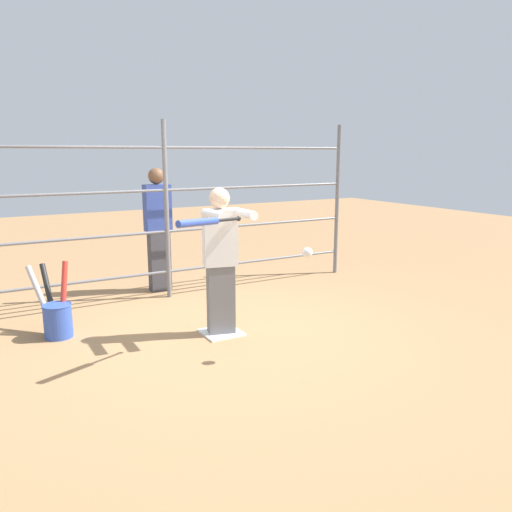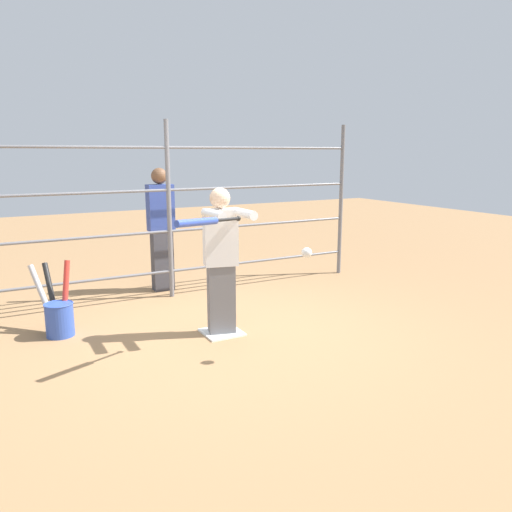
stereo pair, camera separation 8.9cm
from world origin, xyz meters
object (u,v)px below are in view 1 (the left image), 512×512
Objects in this scene: baseball_bat_swinging at (204,222)px; softball_in_flight at (307,252)px; batter at (221,257)px; bystander_behind_fence at (158,228)px; bat_bucket at (57,316)px.

baseball_bat_swinging reaches higher than softball_in_flight.
bystander_behind_fence reaches higher than batter.
baseball_bat_swinging is (0.45, 0.60, 0.47)m from batter.
bat_bucket is (1.09, -1.41, -1.09)m from baseball_bat_swinging.
baseball_bat_swinging is 0.45× the size of bystander_behind_fence.
bat_bucket is 2.06m from bystander_behind_fence.
baseball_bat_swinging reaches higher than bat_bucket.
bat_bucket is (1.53, -0.81, -0.62)m from batter.
bat_bucket is at bearing -42.03° from softball_in_flight.
bystander_behind_fence is (-0.45, -2.60, -0.42)m from baseball_bat_swinging.
batter is 0.88m from baseball_bat_swinging.
bystander_behind_fence reaches higher than baseball_bat_swinging.
bat_bucket is 0.45× the size of bystander_behind_fence.
softball_in_flight is at bearing 157.79° from baseball_bat_swinging.
batter is at bearing -126.80° from baseball_bat_swinging.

